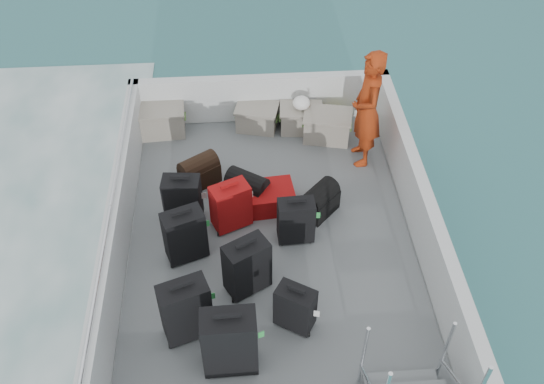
{
  "coord_description": "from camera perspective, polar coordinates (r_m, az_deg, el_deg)",
  "views": [
    {
      "loc": [
        -0.31,
        -4.65,
        5.99
      ],
      "look_at": [
        0.04,
        0.47,
        1.0
      ],
      "focal_mm": 40.0,
      "sensor_mm": 36.0,
      "label": 1
    }
  ],
  "objects": [
    {
      "name": "suitcase_7",
      "position": [
        6.96,
        2.27,
        -2.76
      ],
      "size": [
        0.43,
        0.26,
        0.59
      ],
      "primitive_type": "cube",
      "rotation": [
        0.0,
        0.0,
        0.05
      ],
      "color": "black",
      "rests_on": "deck"
    },
    {
      "name": "suitcase_8",
      "position": [
        7.43,
        -0.65,
        -0.58
      ],
      "size": [
        0.74,
        0.53,
        0.28
      ],
      "primitive_type": "cube",
      "rotation": [
        0.0,
        0.0,
        1.67
      ],
      "color": "#990E0B",
      "rests_on": "deck"
    },
    {
      "name": "duffel_2",
      "position": [
        7.37,
        4.51,
        -0.98
      ],
      "size": [
        0.53,
        0.53,
        0.32
      ],
      "primitive_type": null,
      "rotation": [
        0.0,
        0.0,
        0.81
      ],
      "color": "black",
      "rests_on": "deck"
    },
    {
      "name": "crate_0",
      "position": [
        8.66,
        -10.44,
        6.64
      ],
      "size": [
        0.67,
        0.49,
        0.39
      ],
      "primitive_type": "cube",
      "rotation": [
        0.0,
        0.0,
        0.06
      ],
      "color": "gray",
      "rests_on": "deck"
    },
    {
      "name": "suitcase_0",
      "position": [
        6.14,
        -8.11,
        -11.02
      ],
      "size": [
        0.54,
        0.42,
        0.74
      ],
      "primitive_type": "cube",
      "rotation": [
        0.0,
        0.0,
        0.34
      ],
      "color": "black",
      "rests_on": "deck"
    },
    {
      "name": "deck",
      "position": [
        7.12,
        -0.05,
        -4.91
      ],
      "size": [
        3.3,
        4.7,
        0.02
      ],
      "primitive_type": "cube",
      "color": "slate",
      "rests_on": "ferry_hull"
    },
    {
      "name": "yellow_bag",
      "position": [
        8.75,
        6.17,
        6.94
      ],
      "size": [
        0.28,
        0.26,
        0.22
      ],
      "primitive_type": "ellipsoid",
      "color": "yellow",
      "rests_on": "deck"
    },
    {
      "name": "crate_1",
      "position": [
        8.61,
        -1.42,
        6.95
      ],
      "size": [
        0.62,
        0.49,
        0.33
      ],
      "primitive_type": "cube",
      "rotation": [
        0.0,
        0.0,
        -0.23
      ],
      "color": "gray",
      "rests_on": "deck"
    },
    {
      "name": "deck_fittings",
      "position": [
        6.65,
        3.12,
        -4.69
      ],
      "size": [
        3.6,
        5.0,
        0.9
      ],
      "color": "silver",
      "rests_on": "deck"
    },
    {
      "name": "suitcase_3",
      "position": [
        5.88,
        -4.0,
        -13.97
      ],
      "size": [
        0.52,
        0.31,
        0.78
      ],
      "primitive_type": "cube",
      "rotation": [
        0.0,
        0.0,
        0.02
      ],
      "color": "black",
      "rests_on": "deck"
    },
    {
      "name": "crate_3",
      "position": [
        8.45,
        5.2,
        6.12
      ],
      "size": [
        0.69,
        0.54,
        0.37
      ],
      "primitive_type": "cube",
      "rotation": [
        0.0,
        0.0,
        -0.21
      ],
      "color": "gray",
      "rests_on": "deck"
    },
    {
      "name": "white_bag",
      "position": [
        8.44,
        2.78,
        8.21
      ],
      "size": [
        0.24,
        0.24,
        0.18
      ],
      "primitive_type": "ellipsoid",
      "color": "white",
      "rests_on": "crate_2"
    },
    {
      "name": "passenger",
      "position": [
        7.78,
        8.91,
        7.68
      ],
      "size": [
        0.4,
        0.61,
        1.62
      ],
      "primitive_type": "imported",
      "rotation": [
        0.0,
        0.0,
        -1.54
      ],
      "color": "#E04115",
      "rests_on": "deck"
    },
    {
      "name": "suitcase_1",
      "position": [
        6.81,
        -8.2,
        -4.1
      ],
      "size": [
        0.51,
        0.4,
        0.67
      ],
      "primitive_type": "cube",
      "rotation": [
        0.0,
        0.0,
        0.36
      ],
      "color": "black",
      "rests_on": "deck"
    },
    {
      "name": "duffel_0",
      "position": [
        7.79,
        -6.84,
        1.78
      ],
      "size": [
        0.57,
        0.51,
        0.32
      ],
      "primitive_type": null,
      "rotation": [
        0.0,
        0.0,
        0.58
      ],
      "color": "black",
      "rests_on": "deck"
    },
    {
      "name": "ferry_hull",
      "position": [
        7.36,
        -0.05,
        -6.49
      ],
      "size": [
        3.6,
        5.0,
        0.6
      ],
      "primitive_type": "cube",
      "color": "silver",
      "rests_on": "ground"
    },
    {
      "name": "suitcase_4",
      "position": [
        6.45,
        -2.37,
        -7.09
      ],
      "size": [
        0.54,
        0.46,
        0.68
      ],
      "primitive_type": "cube",
      "rotation": [
        0.0,
        0.0,
        0.51
      ],
      "color": "black",
      "rests_on": "deck"
    },
    {
      "name": "suitcase_6",
      "position": [
        6.23,
        2.19,
        -10.88
      ],
      "size": [
        0.45,
        0.4,
        0.54
      ],
      "primitive_type": "cube",
      "rotation": [
        0.0,
        0.0,
        -0.54
      ],
      "color": "black",
      "rests_on": "deck"
    },
    {
      "name": "suitcase_2",
      "position": [
        7.24,
        -8.39,
        -0.72
      ],
      "size": [
        0.46,
        0.3,
        0.63
      ],
      "primitive_type": "cube",
      "rotation": [
        0.0,
        0.0,
        -0.09
      ],
      "color": "black",
      "rests_on": "deck"
    },
    {
      "name": "crate_2",
      "position": [
        8.59,
        2.72,
        6.83
      ],
      "size": [
        0.58,
        0.43,
        0.33
      ],
      "primitive_type": "cube",
      "rotation": [
        0.0,
        0.0,
        -0.08
      ],
      "color": "gray",
      "rests_on": "deck"
    },
    {
      "name": "duffel_1",
      "position": [
        7.51,
        -2.35,
        0.21
      ],
      "size": [
        0.59,
        0.53,
        0.32
      ],
      "primitive_type": null,
      "rotation": [
        0.0,
        0.0,
        -0.6
      ],
      "color": "black",
      "rests_on": "deck"
    },
    {
      "name": "suitcase_5",
      "position": [
        7.11,
        -3.9,
        -1.38
      ],
      "size": [
        0.51,
        0.42,
        0.61
      ],
      "primitive_type": "cube",
      "rotation": [
        0.0,
        0.0,
        0.42
      ],
      "color": "#990E0B",
      "rests_on": "deck"
    },
    {
      "name": "ground",
      "position": [
        7.59,
        -0.05,
        -7.93
      ],
      "size": [
        160.0,
        160.0,
        0.0
      ],
      "primitive_type": "plane",
      "color": "#1C5A64",
      "rests_on": "ground"
    }
  ]
}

